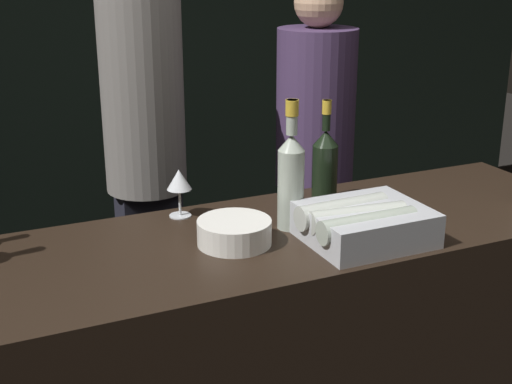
% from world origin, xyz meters
% --- Properties ---
extents(wall_back_chalkboard, '(6.40, 0.06, 2.80)m').
position_xyz_m(wall_back_chalkboard, '(0.00, 2.76, 1.40)').
color(wall_back_chalkboard, black).
rests_on(wall_back_chalkboard, ground_plane).
extents(ice_bin_with_bottles, '(0.34, 0.28, 0.11)m').
position_xyz_m(ice_bin_with_bottles, '(0.24, 0.16, 1.07)').
color(ice_bin_with_bottles, '#B7BABF').
rests_on(ice_bin_with_bottles, bar_counter).
extents(bowl_white, '(0.20, 0.20, 0.07)m').
position_xyz_m(bowl_white, '(-0.09, 0.29, 1.05)').
color(bowl_white, silver).
rests_on(bowl_white, bar_counter).
extents(wine_glass, '(0.07, 0.07, 0.15)m').
position_xyz_m(wine_glass, '(-0.16, 0.55, 1.12)').
color(wine_glass, silver).
rests_on(wine_glass, bar_counter).
extents(rose_wine_bottle, '(0.08, 0.08, 0.38)m').
position_xyz_m(rose_wine_bottle, '(0.10, 0.33, 1.17)').
color(rose_wine_bottle, '#9EA899').
rests_on(rose_wine_bottle, bar_counter).
extents(champagne_bottle, '(0.08, 0.08, 0.33)m').
position_xyz_m(champagne_bottle, '(0.31, 0.49, 1.14)').
color(champagne_bottle, black).
rests_on(champagne_bottle, bar_counter).
extents(person_blond_tee, '(0.33, 0.33, 1.82)m').
position_xyz_m(person_blond_tee, '(-0.04, 1.34, 1.03)').
color(person_blond_tee, black).
rests_on(person_blond_tee, ground_plane).
extents(person_grey_polo, '(0.35, 0.35, 1.67)m').
position_xyz_m(person_grey_polo, '(0.74, 1.33, 0.93)').
color(person_grey_polo, black).
rests_on(person_grey_polo, ground_plane).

